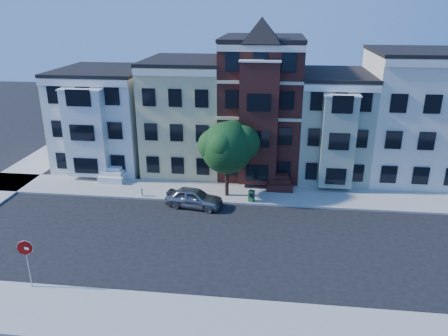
# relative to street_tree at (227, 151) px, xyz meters

# --- Properties ---
(ground) EXTENTS (120.00, 120.00, 0.00)m
(ground) POSITION_rel_street_tree_xyz_m (2.36, -7.38, -3.97)
(ground) COLOR black
(far_sidewalk) EXTENTS (60.00, 4.00, 0.15)m
(far_sidewalk) POSITION_rel_street_tree_xyz_m (2.36, 0.62, -3.89)
(far_sidewalk) COLOR #9E9B93
(far_sidewalk) RESTS_ON ground
(near_sidewalk) EXTENTS (60.00, 4.00, 0.15)m
(near_sidewalk) POSITION_rel_street_tree_xyz_m (2.36, -15.38, -3.89)
(near_sidewalk) COLOR #9E9B93
(near_sidewalk) RESTS_ON ground
(house_white) EXTENTS (8.00, 9.00, 9.00)m
(house_white) POSITION_rel_street_tree_xyz_m (-12.64, 7.12, 0.53)
(house_white) COLOR white
(house_white) RESTS_ON ground
(house_yellow) EXTENTS (7.00, 9.00, 10.00)m
(house_yellow) POSITION_rel_street_tree_xyz_m (-4.64, 7.12, 1.03)
(house_yellow) COLOR beige
(house_yellow) RESTS_ON ground
(house_brown) EXTENTS (7.00, 9.00, 12.00)m
(house_brown) POSITION_rel_street_tree_xyz_m (2.36, 7.12, 2.03)
(house_brown) COLOR #3B1613
(house_brown) RESTS_ON ground
(house_green) EXTENTS (6.00, 9.00, 9.00)m
(house_green) POSITION_rel_street_tree_xyz_m (8.86, 7.12, 0.53)
(house_green) COLOR #97A48B
(house_green) RESTS_ON ground
(house_cream) EXTENTS (8.00, 9.00, 11.00)m
(house_cream) POSITION_rel_street_tree_xyz_m (15.86, 7.12, 1.53)
(house_cream) COLOR silver
(house_cream) RESTS_ON ground
(street_tree) EXTENTS (6.81, 6.81, 7.63)m
(street_tree) POSITION_rel_street_tree_xyz_m (0.00, 0.00, 0.00)
(street_tree) COLOR #174518
(street_tree) RESTS_ON far_sidewalk
(parked_car) EXTENTS (4.72, 2.50, 1.53)m
(parked_car) POSITION_rel_street_tree_xyz_m (-2.34, -2.18, -3.20)
(parked_car) COLOR gray
(parked_car) RESTS_ON ground
(newspaper_box) EXTENTS (0.53, 0.51, 0.93)m
(newspaper_box) POSITION_rel_street_tree_xyz_m (2.08, -0.98, -3.35)
(newspaper_box) COLOR #1C522D
(newspaper_box) RESTS_ON far_sidewalk
(fire_hydrant) EXTENTS (0.26, 0.26, 0.59)m
(fire_hydrant) POSITION_rel_street_tree_xyz_m (-6.91, -1.01, -3.52)
(fire_hydrant) COLOR beige
(fire_hydrant) RESTS_ON far_sidewalk
(stop_sign) EXTENTS (0.91, 0.30, 3.29)m
(stop_sign) POSITION_rel_street_tree_xyz_m (-9.35, -13.68, -2.17)
(stop_sign) COLOR #A50906
(stop_sign) RESTS_ON near_sidewalk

